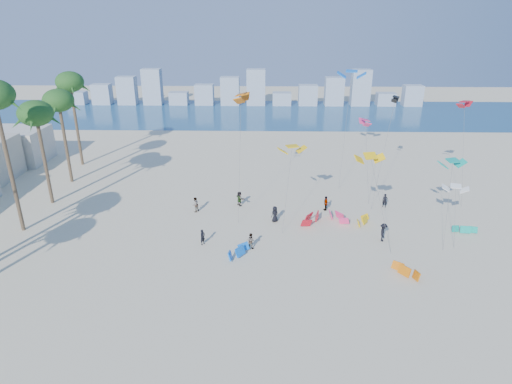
{
  "coord_description": "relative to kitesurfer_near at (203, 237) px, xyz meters",
  "views": [
    {
      "loc": [
        3.98,
        -24.27,
        21.16
      ],
      "look_at": [
        3.0,
        16.0,
        4.5
      ],
      "focal_mm": 30.92,
      "sensor_mm": 36.0,
      "label": 1
    }
  ],
  "objects": [
    {
      "name": "grounded_kites",
      "position": [
        13.8,
        1.78,
        -0.34
      ],
      "size": [
        25.35,
        13.83,
        1.01
      ],
      "color": "blue",
      "rests_on": "ground"
    },
    {
      "name": "kitesurfers_far",
      "position": [
        9.04,
        6.08,
        0.1
      ],
      "size": [
        22.56,
        9.68,
        1.89
      ],
      "color": "black",
      "rests_on": "ground"
    },
    {
      "name": "distant_skyline",
      "position": [
        0.93,
        68.61,
        2.3
      ],
      "size": [
        85.0,
        3.0,
        8.4
      ],
      "color": "#9EADBF",
      "rests_on": "ground"
    },
    {
      "name": "ground",
      "position": [
        2.12,
        -13.39,
        -0.79
      ],
      "size": [
        220.0,
        220.0,
        0.0
      ],
      "primitive_type": "plane",
      "color": "beige",
      "rests_on": "ground"
    },
    {
      "name": "ocean",
      "position": [
        2.12,
        58.61,
        -0.79
      ],
      "size": [
        220.0,
        220.0,
        0.0
      ],
      "primitive_type": "plane",
      "color": "navy",
      "rests_on": "ground"
    },
    {
      "name": "kitesurfer_mid",
      "position": [
        4.68,
        -0.58,
        -0.02
      ],
      "size": [
        0.93,
        0.86,
        1.55
      ],
      "primitive_type": "imported",
      "rotation": [
        0.0,
        0.0,
        2.68
      ],
      "color": "gray",
      "rests_on": "ground"
    },
    {
      "name": "kitesurfer_near",
      "position": [
        0.0,
        0.0,
        0.0
      ],
      "size": [
        0.65,
        0.69,
        1.58
      ],
      "primitive_type": "imported",
      "rotation": [
        0.0,
        0.0,
        0.94
      ],
      "color": "black",
      "rests_on": "ground"
    },
    {
      "name": "flying_kites",
      "position": [
        15.88,
        9.98,
        9.81
      ],
      "size": [
        27.5,
        21.93,
        14.73
      ],
      "color": "yellow",
      "rests_on": "ground"
    }
  ]
}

